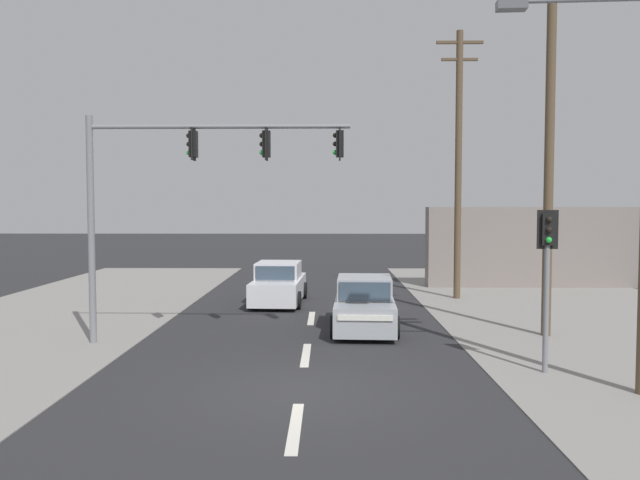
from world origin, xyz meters
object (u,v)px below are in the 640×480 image
Objects in this scene: traffic_signal_mast at (181,179)px; sedan_kerbside_parked at (279,285)px; sedan_receding_far at (364,306)px; utility_pole_background_right at (458,160)px; pedestal_signal_right_kerb at (547,263)px; utility_pole_midground_right at (550,132)px.

traffic_signal_mast reaches higher than sedan_kerbside_parked.
sedan_receding_far is (2.92, -4.88, 0.00)m from sedan_kerbside_parked.
utility_pole_background_right is 2.41× the size of sedan_kerbside_parked.
utility_pole_background_right is 2.92× the size of pedestal_signal_right_kerb.
utility_pole_midground_right is at bearing 70.64° from pedestal_signal_right_kerb.
sedan_receding_far is at bearing 22.25° from traffic_signal_mast.
utility_pole_midground_right reaches higher than pedestal_signal_right_kerb.
sedan_kerbside_parked is (-6.57, 9.72, -1.71)m from pedestal_signal_right_kerb.
utility_pole_midground_right reaches higher than utility_pole_background_right.
sedan_kerbside_parked is at bearing 124.08° from pedestal_signal_right_kerb.
sedan_receding_far is (-3.65, 4.83, -1.71)m from pedestal_signal_right_kerb.
utility_pole_midground_right reaches higher than sedan_receding_far.
traffic_signal_mast is (-8.91, -8.15, -1.08)m from utility_pole_background_right.
sedan_receding_far is (-5.03, 0.92, -4.97)m from utility_pole_midground_right.
sedan_receding_far is at bearing -123.07° from utility_pole_background_right.
sedan_kerbside_parked is at bearing -169.77° from utility_pole_background_right.
sedan_kerbside_parked is 1.00× the size of sedan_receding_far.
traffic_signal_mast is 9.23m from pedestal_signal_right_kerb.
pedestal_signal_right_kerb is at bearing -18.20° from traffic_signal_mast.
traffic_signal_mast reaches higher than sedan_receding_far.
traffic_signal_mast is at bearing -173.73° from utility_pole_midground_right.
traffic_signal_mast is 1.94× the size of pedestal_signal_right_kerb.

